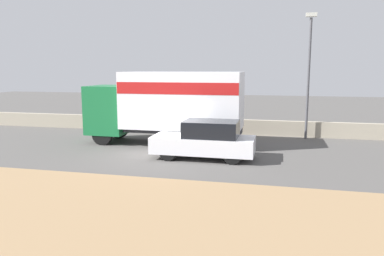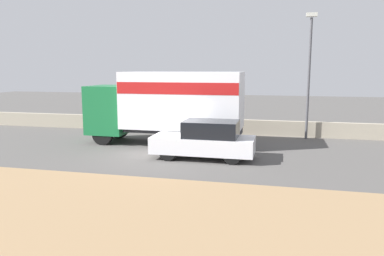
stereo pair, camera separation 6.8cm
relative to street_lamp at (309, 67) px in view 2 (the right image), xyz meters
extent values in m
plane|color=#514F4C|center=(-6.04, -5.61, -3.91)|extent=(80.00, 80.00, 0.00)
cube|color=#937551|center=(-6.04, -12.51, -3.89)|extent=(60.00, 6.55, 0.04)
cube|color=#A39984|center=(-6.04, 0.51, -3.48)|extent=(60.00, 0.35, 0.88)
cylinder|color=#4C4C51|center=(0.00, 0.00, -0.67)|extent=(0.14, 0.14, 6.49)
cube|color=beige|center=(0.00, 0.00, 2.72)|extent=(0.56, 0.28, 0.20)
cube|color=#196B38|center=(-10.15, -3.19, -2.20)|extent=(1.96, 2.32, 2.48)
cube|color=black|center=(-11.11, -3.19, -1.71)|extent=(0.06, 1.97, 1.09)
cube|color=#2D2D33|center=(-6.21, -3.19, -3.16)|extent=(5.92, 1.40, 0.25)
cube|color=white|center=(-6.21, -3.19, -1.64)|extent=(5.92, 2.55, 2.79)
cube|color=red|center=(-6.21, -3.19, -1.00)|extent=(5.89, 2.57, 0.56)
cylinder|color=black|center=(-10.15, -4.18, -3.39)|extent=(1.05, 0.28, 1.05)
cylinder|color=black|center=(-10.15, -2.20, -3.39)|extent=(1.05, 0.28, 1.05)
cylinder|color=black|center=(-4.58, -4.18, -3.39)|extent=(1.05, 0.28, 1.05)
cylinder|color=black|center=(-4.58, -2.20, -3.39)|extent=(1.05, 0.28, 1.05)
cylinder|color=black|center=(-5.77, -4.18, -3.39)|extent=(1.05, 0.28, 1.05)
cylinder|color=black|center=(-5.77, -2.20, -3.39)|extent=(1.05, 0.28, 1.05)
cube|color=silver|center=(-4.60, -5.88, -3.31)|extent=(4.36, 1.73, 0.70)
cube|color=black|center=(-4.25, -5.88, -2.61)|extent=(2.27, 1.59, 0.69)
cylinder|color=black|center=(-5.95, -6.62, -3.57)|extent=(0.69, 0.20, 0.69)
cylinder|color=black|center=(-5.95, -5.14, -3.57)|extent=(0.69, 0.20, 0.69)
cylinder|color=black|center=(-3.25, -6.62, -3.57)|extent=(0.69, 0.20, 0.69)
cylinder|color=black|center=(-3.25, -5.14, -3.57)|extent=(0.69, 0.20, 0.69)
camera|label=1|loc=(-1.48, -21.28, -0.10)|focal=35.00mm
camera|label=2|loc=(-1.41, -21.26, -0.10)|focal=35.00mm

